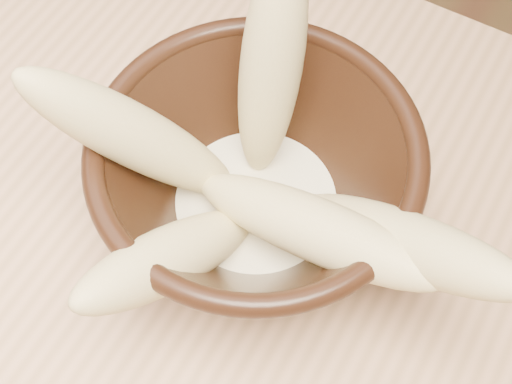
% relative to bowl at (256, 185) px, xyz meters
% --- Properties ---
extents(bowl, '(0.19, 0.19, 0.10)m').
position_rel_bowl_xyz_m(bowl, '(0.00, 0.00, 0.00)').
color(bowl, black).
rests_on(bowl, table).
extents(milk_puddle, '(0.11, 0.11, 0.01)m').
position_rel_bowl_xyz_m(milk_puddle, '(-0.00, 0.00, -0.03)').
color(milk_puddle, beige).
rests_on(milk_puddle, bowl).
extents(banana_upright, '(0.05, 0.08, 0.16)m').
position_rel_bowl_xyz_m(banana_upright, '(-0.01, 0.04, 0.06)').
color(banana_upright, '#D3BE7C').
rests_on(banana_upright, bowl).
extents(banana_left, '(0.13, 0.10, 0.14)m').
position_rel_bowl_xyz_m(banana_left, '(-0.06, -0.03, 0.04)').
color(banana_left, '#D3BE7C').
rests_on(banana_left, bowl).
extents(banana_right, '(0.16, 0.07, 0.13)m').
position_rel_bowl_xyz_m(banana_right, '(0.09, -0.01, 0.03)').
color(banana_right, '#D3BE7C').
rests_on(banana_right, bowl).
extents(banana_across, '(0.16, 0.05, 0.08)m').
position_rel_bowl_xyz_m(banana_across, '(0.05, -0.02, 0.02)').
color(banana_across, '#D3BE7C').
rests_on(banana_across, bowl).
extents(banana_front, '(0.07, 0.14, 0.10)m').
position_rel_bowl_xyz_m(banana_front, '(-0.01, -0.07, 0.02)').
color(banana_front, '#D3BE7C').
rests_on(banana_front, bowl).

